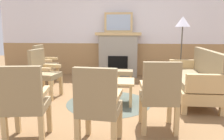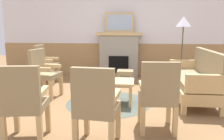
{
  "view_description": "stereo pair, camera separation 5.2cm",
  "coord_description": "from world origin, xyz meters",
  "px_view_note": "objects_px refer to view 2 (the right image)",
  "views": [
    {
      "loc": [
        0.42,
        -4.2,
        1.39
      ],
      "look_at": [
        0.0,
        0.35,
        0.55
      ],
      "focal_mm": 36.29,
      "sensor_mm": 36.0,
      "label": 1
    },
    {
      "loc": [
        0.47,
        -4.2,
        1.39
      ],
      "look_at": [
        0.0,
        0.35,
        0.55
      ],
      "focal_mm": 36.29,
      "sensor_mm": 36.0,
      "label": 2
    }
  ],
  "objects_px": {
    "framed_picture": "(119,22)",
    "side_table": "(12,84)",
    "armchair_near_fireplace": "(45,62)",
    "book_on_table": "(102,80)",
    "coffee_table": "(108,83)",
    "couch": "(194,80)",
    "fireplace": "(119,54)",
    "footstool": "(125,73)",
    "armchair_corner_left": "(96,104)",
    "armchair_front_left": "(158,93)",
    "floor_lamp_by_couch": "(183,26)",
    "armchair_front_center": "(24,100)",
    "armchair_by_window_left": "(43,71)"
  },
  "relations": [
    {
      "from": "armchair_by_window_left",
      "to": "armchair_corner_left",
      "type": "relative_size",
      "value": 1.0
    },
    {
      "from": "footstool",
      "to": "armchair_corner_left",
      "type": "relative_size",
      "value": 0.41
    },
    {
      "from": "armchair_front_center",
      "to": "floor_lamp_by_couch",
      "type": "xyz_separation_m",
      "value": [
        2.47,
        3.23,
        0.91
      ]
    },
    {
      "from": "coffee_table",
      "to": "armchair_front_center",
      "type": "relative_size",
      "value": 0.98
    },
    {
      "from": "framed_picture",
      "to": "side_table",
      "type": "relative_size",
      "value": 1.45
    },
    {
      "from": "armchair_near_fireplace",
      "to": "fireplace",
      "type": "bearing_deg",
      "value": 29.84
    },
    {
      "from": "couch",
      "to": "armchair_corner_left",
      "type": "xyz_separation_m",
      "value": [
        -1.59,
        -1.99,
        0.14
      ]
    },
    {
      "from": "armchair_by_window_left",
      "to": "armchair_front_left",
      "type": "xyz_separation_m",
      "value": [
        2.18,
        -1.39,
        0.0
      ]
    },
    {
      "from": "floor_lamp_by_couch",
      "to": "couch",
      "type": "bearing_deg",
      "value": -89.57
    },
    {
      "from": "coffee_table",
      "to": "floor_lamp_by_couch",
      "type": "height_order",
      "value": "floor_lamp_by_couch"
    },
    {
      "from": "armchair_near_fireplace",
      "to": "side_table",
      "type": "bearing_deg",
      "value": -85.34
    },
    {
      "from": "armchair_by_window_left",
      "to": "floor_lamp_by_couch",
      "type": "height_order",
      "value": "floor_lamp_by_couch"
    },
    {
      "from": "armchair_corner_left",
      "to": "armchair_front_center",
      "type": "bearing_deg",
      "value": 178.35
    },
    {
      "from": "framed_picture",
      "to": "coffee_table",
      "type": "relative_size",
      "value": 0.83
    },
    {
      "from": "framed_picture",
      "to": "floor_lamp_by_couch",
      "type": "xyz_separation_m",
      "value": [
        1.61,
        -0.83,
        -0.11
      ]
    },
    {
      "from": "framed_picture",
      "to": "footstool",
      "type": "relative_size",
      "value": 2.0
    },
    {
      "from": "armchair_by_window_left",
      "to": "side_table",
      "type": "height_order",
      "value": "armchair_by_window_left"
    },
    {
      "from": "armchair_front_center",
      "to": "side_table",
      "type": "height_order",
      "value": "armchair_front_center"
    },
    {
      "from": "framed_picture",
      "to": "armchair_near_fireplace",
      "type": "distance_m",
      "value": 2.34
    },
    {
      "from": "couch",
      "to": "coffee_table",
      "type": "height_order",
      "value": "couch"
    },
    {
      "from": "armchair_front_left",
      "to": "floor_lamp_by_couch",
      "type": "bearing_deg",
      "value": 73.22
    },
    {
      "from": "book_on_table",
      "to": "fireplace",
      "type": "bearing_deg",
      "value": 87.28
    },
    {
      "from": "book_on_table",
      "to": "armchair_front_center",
      "type": "distance_m",
      "value": 1.68
    },
    {
      "from": "footstool",
      "to": "floor_lamp_by_couch",
      "type": "height_order",
      "value": "floor_lamp_by_couch"
    },
    {
      "from": "couch",
      "to": "armchair_front_left",
      "type": "relative_size",
      "value": 1.84
    },
    {
      "from": "armchair_by_window_left",
      "to": "armchair_corner_left",
      "type": "height_order",
      "value": "same"
    },
    {
      "from": "fireplace",
      "to": "armchair_by_window_left",
      "type": "bearing_deg",
      "value": -122.41
    },
    {
      "from": "side_table",
      "to": "armchair_near_fireplace",
      "type": "bearing_deg",
      "value": 94.66
    },
    {
      "from": "coffee_table",
      "to": "armchair_front_left",
      "type": "height_order",
      "value": "armchair_front_left"
    },
    {
      "from": "fireplace",
      "to": "armchair_corner_left",
      "type": "distance_m",
      "value": 4.09
    },
    {
      "from": "book_on_table",
      "to": "coffee_table",
      "type": "bearing_deg",
      "value": 40.09
    },
    {
      "from": "armchair_near_fireplace",
      "to": "armchair_by_window_left",
      "type": "distance_m",
      "value": 1.22
    },
    {
      "from": "armchair_near_fireplace",
      "to": "coffee_table",
      "type": "bearing_deg",
      "value": -38.1
    },
    {
      "from": "fireplace",
      "to": "armchair_near_fireplace",
      "type": "distance_m",
      "value": 2.11
    },
    {
      "from": "book_on_table",
      "to": "armchair_corner_left",
      "type": "height_order",
      "value": "armchair_corner_left"
    },
    {
      "from": "armchair_by_window_left",
      "to": "side_table",
      "type": "distance_m",
      "value": 0.75
    },
    {
      "from": "framed_picture",
      "to": "fireplace",
      "type": "bearing_deg",
      "value": -90.0
    },
    {
      "from": "footstool",
      "to": "armchair_by_window_left",
      "type": "xyz_separation_m",
      "value": [
        -1.62,
        -1.23,
        0.25
      ]
    },
    {
      "from": "fireplace",
      "to": "footstool",
      "type": "xyz_separation_m",
      "value": [
        0.23,
        -0.96,
        -0.37
      ]
    },
    {
      "from": "fireplace",
      "to": "floor_lamp_by_couch",
      "type": "height_order",
      "value": "floor_lamp_by_couch"
    },
    {
      "from": "fireplace",
      "to": "armchair_front_center",
      "type": "height_order",
      "value": "fireplace"
    },
    {
      "from": "couch",
      "to": "fireplace",
      "type": "bearing_deg",
      "value": 127.8
    },
    {
      "from": "framed_picture",
      "to": "floor_lamp_by_couch",
      "type": "height_order",
      "value": "framed_picture"
    },
    {
      "from": "armchair_by_window_left",
      "to": "couch",
      "type": "bearing_deg",
      "value": 1.88
    },
    {
      "from": "couch",
      "to": "armchair_front_center",
      "type": "xyz_separation_m",
      "value": [
        -2.48,
        -1.96,
        0.14
      ]
    },
    {
      "from": "book_on_table",
      "to": "floor_lamp_by_couch",
      "type": "height_order",
      "value": "floor_lamp_by_couch"
    },
    {
      "from": "couch",
      "to": "floor_lamp_by_couch",
      "type": "height_order",
      "value": "floor_lamp_by_couch"
    },
    {
      "from": "coffee_table",
      "to": "floor_lamp_by_couch",
      "type": "relative_size",
      "value": 0.57
    },
    {
      "from": "armchair_by_window_left",
      "to": "armchair_front_left",
      "type": "height_order",
      "value": "same"
    },
    {
      "from": "coffee_table",
      "to": "armchair_by_window_left",
      "type": "bearing_deg",
      "value": 168.75
    }
  ]
}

